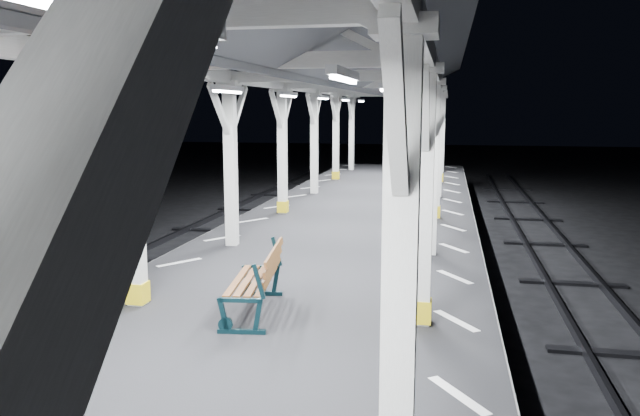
% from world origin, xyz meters
% --- Properties ---
extents(hazard_stripes_left, '(1.00, 48.00, 0.01)m').
position_xyz_m(hazard_stripes_left, '(-2.45, 0.00, 1.00)').
color(hazard_stripes_left, silver).
rests_on(hazard_stripes_left, platform).
extents(hazard_stripes_right, '(1.00, 48.00, 0.01)m').
position_xyz_m(hazard_stripes_right, '(2.45, 0.00, 1.00)').
color(hazard_stripes_right, silver).
rests_on(hazard_stripes_right, platform).
extents(canopy, '(5.40, 49.00, 4.65)m').
position_xyz_m(canopy, '(0.00, -0.01, 4.56)').
color(canopy, silver).
rests_on(canopy, platform).
extents(bench_mid, '(0.85, 1.75, 0.91)m').
position_xyz_m(bench_mid, '(-0.18, 1.99, 1.49)').
color(bench_mid, black).
rests_on(bench_mid, platform).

